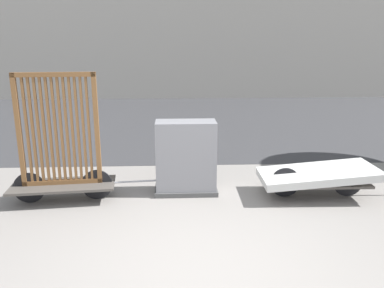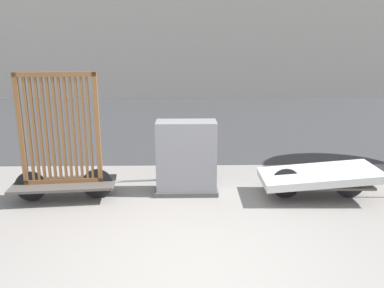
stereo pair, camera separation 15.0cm
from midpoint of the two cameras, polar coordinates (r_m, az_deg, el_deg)
ground_plane at (r=4.39m, az=0.23°, el=-18.42°), size 60.00×60.00×0.00m
road_strip at (r=13.09m, az=-1.76°, el=3.93°), size 56.00×10.81×0.01m
bike_cart_with_bedframe at (r=6.21m, az=-19.95°, el=-1.92°), size 2.32×0.83×2.04m
bike_cart_with_mattress at (r=6.44m, az=17.94°, el=-4.61°), size 2.44×0.95×0.53m
utility_cabinet at (r=6.24m, az=-1.62°, el=-2.43°), size 1.05×0.54×1.23m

